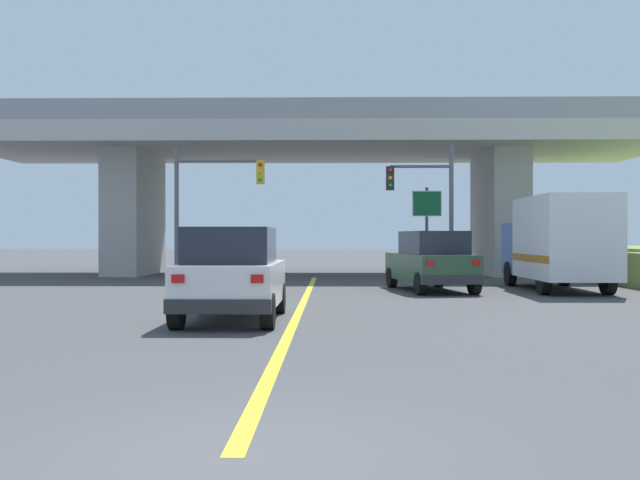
{
  "coord_description": "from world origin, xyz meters",
  "views": [
    {
      "loc": [
        0.82,
        -6.05,
        1.8
      ],
      "look_at": [
        0.29,
        24.81,
        1.7
      ],
      "focal_mm": 41.78,
      "sensor_mm": 36.0,
      "label": 1
    }
  ],
  "objects_px": {
    "traffic_signal_farside": "(207,194)",
    "highway_sign": "(427,213)",
    "suv_lead": "(232,274)",
    "suv_crossing": "(431,261)",
    "box_truck": "(558,242)",
    "traffic_signal_nearside": "(429,198)"
  },
  "relations": [
    {
      "from": "suv_lead",
      "to": "traffic_signal_nearside",
      "type": "height_order",
      "value": "traffic_signal_nearside"
    },
    {
      "from": "traffic_signal_nearside",
      "to": "suv_lead",
      "type": "bearing_deg",
      "value": -113.3
    },
    {
      "from": "traffic_signal_farside",
      "to": "box_truck",
      "type": "bearing_deg",
      "value": -21.73
    },
    {
      "from": "suv_crossing",
      "to": "highway_sign",
      "type": "xyz_separation_m",
      "value": [
        0.96,
        8.79,
        1.92
      ]
    },
    {
      "from": "suv_crossing",
      "to": "box_truck",
      "type": "distance_m",
      "value": 4.38
    },
    {
      "from": "suv_lead",
      "to": "box_truck",
      "type": "height_order",
      "value": "box_truck"
    },
    {
      "from": "suv_lead",
      "to": "highway_sign",
      "type": "bearing_deg",
      "value": 70.2
    },
    {
      "from": "box_truck",
      "to": "traffic_signal_farside",
      "type": "xyz_separation_m",
      "value": [
        -12.81,
        5.11,
        1.94
      ]
    },
    {
      "from": "suv_lead",
      "to": "suv_crossing",
      "type": "height_order",
      "value": "same"
    },
    {
      "from": "suv_lead",
      "to": "traffic_signal_farside",
      "type": "relative_size",
      "value": 0.78
    },
    {
      "from": "suv_lead",
      "to": "traffic_signal_farside",
      "type": "height_order",
      "value": "traffic_signal_farside"
    },
    {
      "from": "suv_lead",
      "to": "traffic_signal_farside",
      "type": "xyz_separation_m",
      "value": [
        -2.99,
        14.48,
        2.58
      ]
    },
    {
      "from": "traffic_signal_farside",
      "to": "suv_crossing",
      "type": "bearing_deg",
      "value": -32.3
    },
    {
      "from": "suv_crossing",
      "to": "traffic_signal_farside",
      "type": "bearing_deg",
      "value": 138.15
    },
    {
      "from": "box_truck",
      "to": "highway_sign",
      "type": "relative_size",
      "value": 1.61
    },
    {
      "from": "traffic_signal_farside",
      "to": "highway_sign",
      "type": "xyz_separation_m",
      "value": [
        9.44,
        3.43,
        -0.66
      ]
    },
    {
      "from": "suv_crossing",
      "to": "traffic_signal_nearside",
      "type": "distance_m",
      "value": 5.55
    },
    {
      "from": "traffic_signal_farside",
      "to": "suv_lead",
      "type": "bearing_deg",
      "value": -78.32
    },
    {
      "from": "highway_sign",
      "to": "suv_lead",
      "type": "bearing_deg",
      "value": -109.8
    },
    {
      "from": "suv_crossing",
      "to": "highway_sign",
      "type": "bearing_deg",
      "value": 74.2
    },
    {
      "from": "traffic_signal_farside",
      "to": "highway_sign",
      "type": "relative_size",
      "value": 1.34
    },
    {
      "from": "box_truck",
      "to": "suv_lead",
      "type": "bearing_deg",
      "value": -136.32
    }
  ]
}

